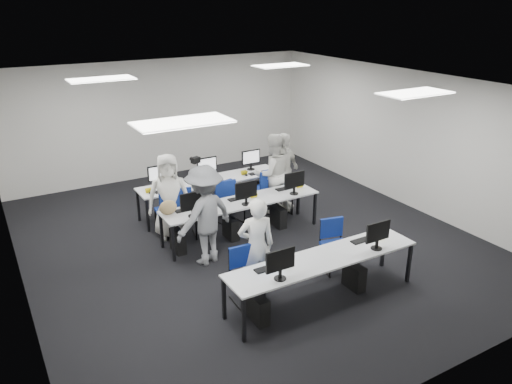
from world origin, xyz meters
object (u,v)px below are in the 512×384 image
desk_mid (242,204)px  student_0 (256,246)px  chair_3 (230,210)px  photographer (205,215)px  chair_1 (335,255)px  student_1 (272,174)px  chair_4 (277,200)px  chair_2 (183,222)px  chair_7 (266,197)px  chair_5 (169,220)px  desk_front (323,261)px  chair_6 (222,207)px  chair_0 (247,286)px  student_2 (169,196)px  student_3 (283,172)px

desk_mid → student_0: (-0.77, -1.89, 0.13)m
chair_3 → photographer: 1.79m
chair_1 → student_1: student_1 is taller
chair_4 → student_0: size_ratio=0.60×
chair_3 → chair_4: size_ratio=0.92×
chair_2 → chair_7: (2.07, 0.27, 0.02)m
chair_1 → chair_3: 2.70m
desk_mid → chair_5: size_ratio=3.33×
desk_front → chair_3: size_ratio=3.61×
desk_front → chair_6: bearing=90.5°
chair_0 → chair_1: 1.80m
student_1 → student_2: size_ratio=1.04×
chair_2 → chair_7: size_ratio=0.95×
student_1 → photographer: photographer is taller
desk_mid → chair_6: chair_6 is taller
desk_mid → chair_4: size_ratio=3.31×
desk_front → chair_4: chair_4 is taller
chair_1 → desk_mid: bearing=122.9°
chair_0 → chair_5: 2.86m
chair_0 → chair_7: size_ratio=0.89×
desk_mid → chair_0: 2.35m
desk_front → chair_7: (1.05, 3.42, -0.37)m
chair_1 → student_2: (-1.98, 2.65, 0.56)m
desk_front → chair_3: bearing=88.8°
desk_front → student_1: (1.14, 3.32, 0.20)m
desk_mid → student_3: bearing=27.8°
desk_mid → chair_3: (0.07, 0.65, -0.40)m
chair_0 → student_2: student_2 is taller
desk_front → student_1: student_1 is taller
chair_1 → chair_2: (-1.77, 2.52, 0.01)m
chair_1 → chair_7: (0.30, 2.79, 0.03)m
chair_3 → photographer: size_ratio=0.49×
desk_front → chair_4: size_ratio=3.31×
desk_mid → student_3: size_ratio=1.86×
student_2 → chair_0: bearing=-70.5°
chair_1 → student_3: bearing=88.0°
chair_1 → chair_5: 3.38m
student_0 → chair_6: bearing=-90.7°
desk_mid → chair_6: 0.90m
chair_0 → desk_front: bearing=-23.8°
student_3 → chair_5: bearing=161.3°
chair_3 → student_3: bearing=-8.2°
chair_7 → student_1: student_1 is taller
chair_7 → chair_1: bearing=-88.1°
desk_front → student_3: (1.43, 3.35, 0.18)m
chair_1 → student_3: (0.68, 2.72, 0.58)m
chair_7 → student_2: 2.35m
student_1 → student_2: (-2.37, -0.04, -0.04)m
chair_2 → chair_5: (-0.20, 0.23, 0.01)m
student_3 → desk_mid: bearing=-170.2°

